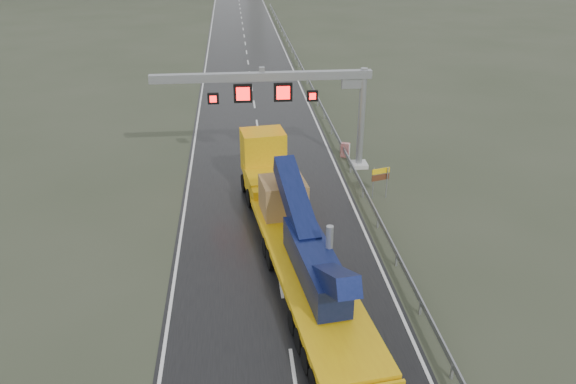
{
  "coord_description": "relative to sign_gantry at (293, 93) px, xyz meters",
  "views": [
    {
      "loc": [
        -1.87,
        -18.85,
        16.15
      ],
      "look_at": [
        0.73,
        7.7,
        3.2
      ],
      "focal_mm": 35.0,
      "sensor_mm": 36.0,
      "label": 1
    }
  ],
  "objects": [
    {
      "name": "exit_sign_pair",
      "position": [
        5.03,
        -5.17,
        -4.13
      ],
      "size": [
        1.2,
        0.38,
        2.12
      ],
      "rotation": [
        0.0,
        0.0,
        0.27
      ],
      "color": "#9B9DA3",
      "rests_on": "ground"
    },
    {
      "name": "road",
      "position": [
        -2.1,
        22.01,
        -5.6
      ],
      "size": [
        11.0,
        200.0,
        0.02
      ],
      "primitive_type": "cube",
      "color": "black",
      "rests_on": "ground"
    },
    {
      "name": "guardrail",
      "position": [
        4.0,
        12.01,
        -4.91
      ],
      "size": [
        0.2,
        140.0,
        1.4
      ],
      "primitive_type": null,
      "color": "gray",
      "rests_on": "ground"
    },
    {
      "name": "sign_gantry",
      "position": [
        0.0,
        0.0,
        0.0
      ],
      "size": [
        14.9,
        1.2,
        7.42
      ],
      "color": "#B1B2AD",
      "rests_on": "ground"
    },
    {
      "name": "ground",
      "position": [
        -2.1,
        -17.99,
        -5.61
      ],
      "size": [
        400.0,
        400.0,
        0.0
      ],
      "primitive_type": "plane",
      "color": "#333928",
      "rests_on": "ground"
    },
    {
      "name": "heavy_haul_truck",
      "position": [
        -1.35,
        -10.3,
        -3.73
      ],
      "size": [
        5.51,
        20.88,
        4.86
      ],
      "rotation": [
        0.0,
        0.0,
        0.13
      ],
      "color": "#CE940B",
      "rests_on": "ground"
    },
    {
      "name": "striped_barrier",
      "position": [
        4.16,
        1.93,
        -5.06
      ],
      "size": [
        0.74,
        0.58,
        1.1
      ],
      "primitive_type": "cube",
      "rotation": [
        0.0,
        0.0,
        -0.41
      ],
      "color": "red",
      "rests_on": "ground"
    }
  ]
}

